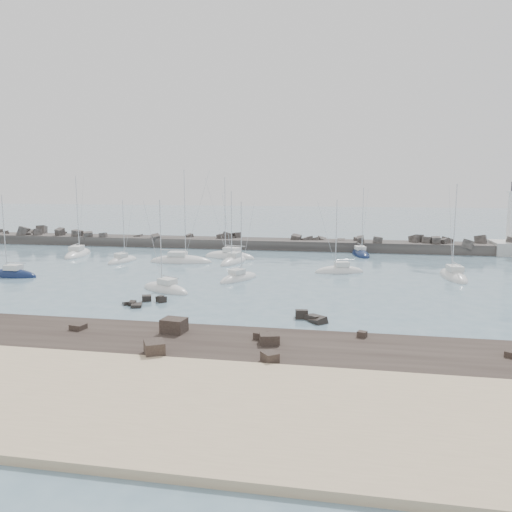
{
  "coord_description": "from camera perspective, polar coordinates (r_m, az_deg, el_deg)",
  "views": [
    {
      "loc": [
        17.44,
        -58.16,
        13.24
      ],
      "look_at": [
        4.59,
        12.0,
        2.41
      ],
      "focal_mm": 35.0,
      "sensor_mm": 36.0,
      "label": 1
    }
  ],
  "objects": [
    {
      "name": "sailboat_8",
      "position": [
        91.1,
        11.87,
        0.18
      ],
      "size": [
        4.17,
        8.55,
        12.98
      ],
      "color": "#0F1B3E",
      "rests_on": "ground"
    },
    {
      "name": "sand_strip",
      "position": [
        34.11,
        -22.17,
        -14.87
      ],
      "size": [
        140.0,
        14.0,
        1.0
      ],
      "primitive_type": "cube",
      "color": "#CEB68E",
      "rests_on": "ground"
    },
    {
      "name": "rock_shelf",
      "position": [
        42.4,
        -15.2,
        -9.85
      ],
      "size": [
        140.0,
        12.23,
        1.89
      ],
      "color": "black",
      "rests_on": "ground"
    },
    {
      "name": "sailboat_7",
      "position": [
        67.12,
        -2.0,
        -2.63
      ],
      "size": [
        5.32,
        7.32,
        11.37
      ],
      "color": "silver",
      "rests_on": "ground"
    },
    {
      "name": "sailboat_3",
      "position": [
        84.7,
        -15.0,
        -0.56
      ],
      "size": [
        3.71,
        7.19,
        10.99
      ],
      "color": "silver",
      "rests_on": "ground"
    },
    {
      "name": "sailboat_9",
      "position": [
        73.28,
        9.5,
        -1.78
      ],
      "size": [
        7.48,
        3.99,
        11.52
      ],
      "color": "silver",
      "rests_on": "ground"
    },
    {
      "name": "rock_cluster_far",
      "position": [
        48.39,
        6.34,
        -7.2
      ],
      "size": [
        3.44,
        3.46,
        1.64
      ],
      "color": "black",
      "rests_on": "ground"
    },
    {
      "name": "sailboat_6",
      "position": [
        80.84,
        -2.59,
        -0.69
      ],
      "size": [
        4.18,
        8.22,
        12.61
      ],
      "color": "silver",
      "rests_on": "ground"
    },
    {
      "name": "rock_cluster_near",
      "position": [
        55.55,
        -12.77,
        -5.28
      ],
      "size": [
        4.56,
        4.02,
        1.32
      ],
      "color": "black",
      "rests_on": "ground"
    },
    {
      "name": "sailboat_10",
      "position": [
        73.5,
        21.63,
        -2.24
      ],
      "size": [
        3.67,
        8.96,
        13.91
      ],
      "color": "silver",
      "rests_on": "ground"
    },
    {
      "name": "sailboat_2",
      "position": [
        77.33,
        -26.16,
        -2.01
      ],
      "size": [
        7.73,
        2.57,
        12.32
      ],
      "color": "#0F1B3E",
      "rests_on": "ground"
    },
    {
      "name": "ground",
      "position": [
        62.14,
        -6.18,
        -3.72
      ],
      "size": [
        400.0,
        400.0,
        0.0
      ],
      "primitive_type": "plane",
      "color": "slate",
      "rests_on": "ground"
    },
    {
      "name": "sailboat_1",
      "position": [
        94.2,
        -19.68,
        0.14
      ],
      "size": [
        4.41,
        9.98,
        15.21
      ],
      "color": "silver",
      "rests_on": "ground"
    },
    {
      "name": "breakwater",
      "position": [
        100.1,
        -3.97,
        1.19
      ],
      "size": [
        115.0,
        6.99,
        5.17
      ],
      "color": "#322E2C",
      "rests_on": "ground"
    },
    {
      "name": "sailboat_5",
      "position": [
        61.48,
        -10.31,
        -3.81
      ],
      "size": [
        7.69,
        5.55,
        11.93
      ],
      "color": "silver",
      "rests_on": "ground"
    },
    {
      "name": "sailboat_13",
      "position": [
        86.0,
        -3.04,
        -0.13
      ],
      "size": [
        9.82,
        4.9,
        14.94
      ],
      "color": "silver",
      "rests_on": "ground"
    },
    {
      "name": "sailboat_4",
      "position": [
        82.24,
        -8.59,
        -0.63
      ],
      "size": [
        10.51,
        4.05,
        16.08
      ],
      "color": "silver",
      "rests_on": "ground"
    }
  ]
}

